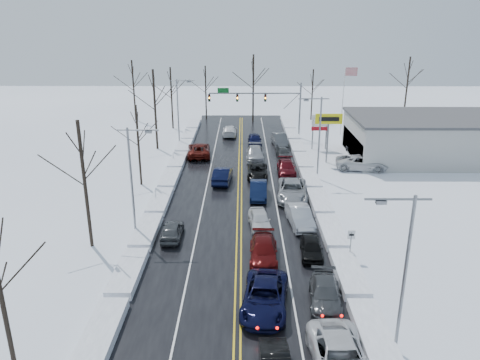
{
  "coord_description": "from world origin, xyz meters",
  "views": [
    {
      "loc": [
        0.28,
        -38.68,
        17.11
      ],
      "look_at": [
        0.04,
        2.42,
        2.5
      ],
      "focal_mm": 35.0,
      "sensor_mm": 36.0,
      "label": 1
    }
  ],
  "objects_px": {
    "traffic_signal_mast": "(265,100)",
    "tires_plus_sign": "(329,122)",
    "flagpole": "(344,95)",
    "dealership_building": "(433,137)",
    "oncoming_car_0": "(223,182)"
  },
  "relations": [
    {
      "from": "dealership_building",
      "to": "traffic_signal_mast",
      "type": "bearing_deg",
      "value": 154.05
    },
    {
      "from": "tires_plus_sign",
      "to": "dealership_building",
      "type": "distance_m",
      "value": 13.82
    },
    {
      "from": "traffic_signal_mast",
      "to": "oncoming_car_0",
      "type": "bearing_deg",
      "value": -105.5
    },
    {
      "from": "traffic_signal_mast",
      "to": "tires_plus_sign",
      "type": "xyz_separation_m",
      "value": [
        7.05,
        -12.0,
        -0.49
      ]
    },
    {
      "from": "tires_plus_sign",
      "to": "dealership_building",
      "type": "height_order",
      "value": "tires_plus_sign"
    },
    {
      "from": "traffic_signal_mast",
      "to": "flagpole",
      "type": "relative_size",
      "value": 1.33
    },
    {
      "from": "traffic_signal_mast",
      "to": "tires_plus_sign",
      "type": "relative_size",
      "value": 2.21
    },
    {
      "from": "traffic_signal_mast",
      "to": "tires_plus_sign",
      "type": "height_order",
      "value": "traffic_signal_mast"
    },
    {
      "from": "flagpole",
      "to": "oncoming_car_0",
      "type": "xyz_separation_m",
      "value": [
        -17.05,
        -21.21,
        -5.93
      ]
    },
    {
      "from": "traffic_signal_mast",
      "to": "flagpole",
      "type": "distance_m",
      "value": 11.9
    },
    {
      "from": "flagpole",
      "to": "oncoming_car_0",
      "type": "height_order",
      "value": "flagpole"
    },
    {
      "from": "traffic_signal_mast",
      "to": "oncoming_car_0",
      "type": "relative_size",
      "value": 2.68
    },
    {
      "from": "flagpole",
      "to": "traffic_signal_mast",
      "type": "bearing_deg",
      "value": -170.27
    },
    {
      "from": "tires_plus_sign",
      "to": "oncoming_car_0",
      "type": "height_order",
      "value": "tires_plus_sign"
    },
    {
      "from": "dealership_building",
      "to": "oncoming_car_0",
      "type": "height_order",
      "value": "dealership_building"
    }
  ]
}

